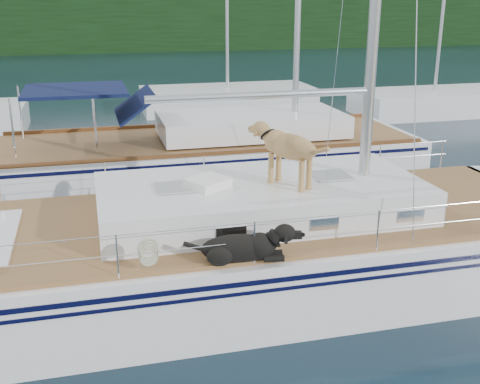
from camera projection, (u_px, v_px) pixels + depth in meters
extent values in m
plane|color=black|center=(214.00, 289.00, 10.06)|extent=(120.00, 120.00, 0.00)
cube|color=black|center=(102.00, 16.00, 50.53)|extent=(90.00, 3.00, 6.00)
cube|color=#595147|center=(104.00, 44.00, 52.38)|extent=(92.00, 1.00, 1.20)
cube|color=white|center=(214.00, 261.00, 9.90)|extent=(12.00, 3.80, 1.40)
cube|color=#97643C|center=(213.00, 220.00, 9.67)|extent=(11.52, 3.50, 0.06)
cube|color=white|center=(261.00, 198.00, 9.76)|extent=(5.20, 2.50, 0.55)
cylinder|color=silver|center=(262.00, 95.00, 9.24)|extent=(3.60, 0.12, 0.12)
cylinder|color=silver|center=(240.00, 224.00, 7.88)|extent=(10.56, 0.01, 0.01)
cylinder|color=silver|center=(193.00, 157.00, 11.09)|extent=(10.56, 0.01, 0.01)
cube|color=#1C39B1|center=(188.00, 196.00, 10.64)|extent=(0.72, 0.56, 0.05)
cube|color=white|center=(207.00, 183.00, 9.36)|extent=(0.79, 0.76, 0.16)
torus|color=beige|center=(148.00, 248.00, 7.62)|extent=(0.37, 0.16, 0.36)
cube|color=white|center=(207.00, 164.00, 15.81)|extent=(11.00, 3.50, 1.30)
cube|color=#97643C|center=(207.00, 139.00, 15.61)|extent=(10.56, 3.29, 0.06)
cube|color=white|center=(251.00, 124.00, 15.78)|extent=(4.80, 2.30, 0.55)
cube|color=#0E133B|center=(75.00, 90.00, 14.42)|extent=(2.40, 2.30, 0.08)
cube|color=white|center=(228.00, 100.00, 25.60)|extent=(7.20, 3.00, 1.10)
cube|color=white|center=(433.00, 104.00, 24.72)|extent=(6.40, 3.00, 1.10)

